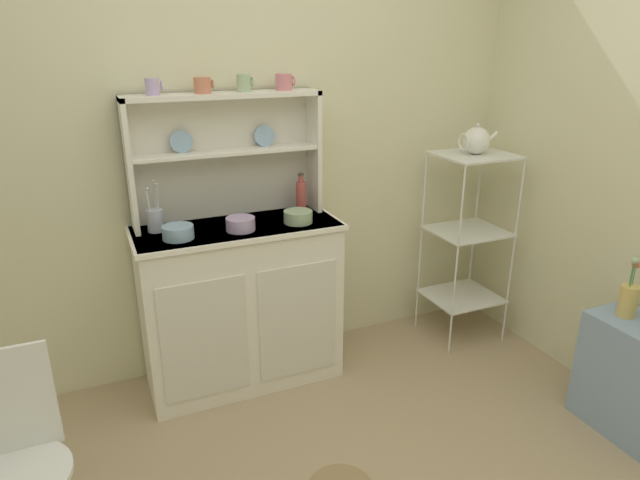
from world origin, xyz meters
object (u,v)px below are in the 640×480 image
jam_bottle (301,196)px  porcelain_teapot (476,141)px  hutch_shelf_unit (224,146)px  flower_vase (629,297)px  cup_lilac_0 (153,87)px  hutch_cabinet (241,303)px  bakers_rack (468,228)px  utensil_jar (155,219)px  side_shelf_blue (636,380)px  bowl_mixing_large (178,232)px  wire_chair (11,450)px

jam_bottle → porcelain_teapot: bearing=-9.0°
hutch_shelf_unit → flower_vase: size_ratio=3.25×
hutch_shelf_unit → porcelain_teapot: 1.41m
cup_lilac_0 → porcelain_teapot: size_ratio=0.32×
hutch_cabinet → flower_vase: (1.56, -1.04, 0.20)m
jam_bottle → flower_vase: jam_bottle is taller
bakers_rack → utensil_jar: 1.80m
bakers_rack → side_shelf_blue: size_ratio=2.07×
porcelain_teapot → bakers_rack: bearing=-0.0°
cup_lilac_0 → flower_vase: 2.40m
bakers_rack → porcelain_teapot: porcelain_teapot is taller
hutch_shelf_unit → flower_vase: (1.56, -1.21, -0.61)m
bowl_mixing_large → porcelain_teapot: (1.69, -0.00, 0.31)m
hutch_cabinet → bowl_mixing_large: (-0.30, -0.07, 0.46)m
utensil_jar → side_shelf_blue: bearing=-32.6°
wire_chair → jam_bottle: bearing=65.8°
bowl_mixing_large → jam_bottle: size_ratio=0.68×
bakers_rack → cup_lilac_0: cup_lilac_0 is taller
wire_chair → hutch_cabinet: bearing=72.0°
hutch_cabinet → bakers_rack: bearing=-3.0°
flower_vase → bowl_mixing_large: bearing=152.5°
side_shelf_blue → wire_chair: 2.61m
side_shelf_blue → wire_chair: wire_chair is taller
side_shelf_blue → utensil_jar: bearing=147.4°
porcelain_teapot → flower_vase: bearing=-80.0°
bakers_rack → flower_vase: bakers_rack is taller
side_shelf_blue → porcelain_teapot: 1.46m
hutch_shelf_unit → bowl_mixing_large: bearing=-142.1°
bakers_rack → hutch_cabinet: bearing=177.0°
hutch_cabinet → side_shelf_blue: 1.96m
bakers_rack → utensil_jar: bearing=175.1°
bowl_mixing_large → utensil_jar: (-0.08, 0.15, 0.03)m
cup_lilac_0 → porcelain_teapot: 1.76m
cup_lilac_0 → jam_bottle: bearing=-2.9°
hutch_cabinet → jam_bottle: 0.65m
cup_lilac_0 → porcelain_teapot: cup_lilac_0 is taller
hutch_cabinet → porcelain_teapot: (1.39, -0.07, 0.78)m
porcelain_teapot → utensil_jar: bearing=175.1°
jam_bottle → porcelain_teapot: 1.05m
hutch_cabinet → flower_vase: hutch_cabinet is taller
bowl_mixing_large → jam_bottle: bearing=13.1°
jam_bottle → hutch_cabinet: bearing=-167.3°
bakers_rack → flower_vase: (0.17, -0.97, -0.06)m
bakers_rack → utensil_jar: (-1.78, 0.15, 0.24)m
hutch_shelf_unit → cup_lilac_0: 0.45m
cup_lilac_0 → utensil_jar: (-0.06, -0.04, -0.62)m
bowl_mixing_large → jam_bottle: 0.71m
hutch_cabinet → wire_chair: bearing=-140.0°
hutch_cabinet → cup_lilac_0: size_ratio=13.19×
side_shelf_blue → jam_bottle: size_ratio=2.59×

